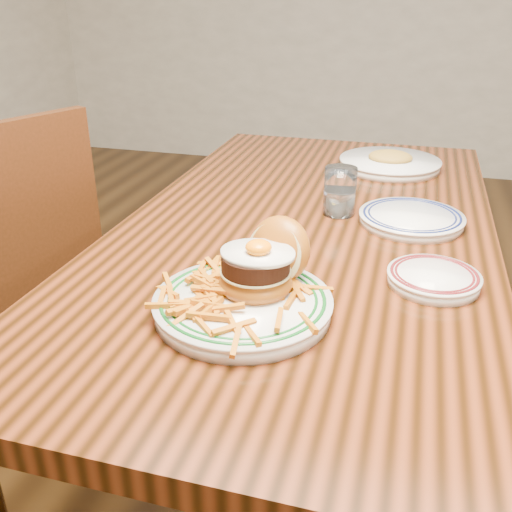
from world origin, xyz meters
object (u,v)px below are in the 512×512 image
(chair_left, at_px, (1,291))
(main_plate, at_px, (249,288))
(side_plate, at_px, (434,278))
(table, at_px, (306,256))

(chair_left, relative_size, main_plate, 3.04)
(main_plate, relative_size, side_plate, 1.89)
(side_plate, bearing_deg, chair_left, 152.76)
(main_plate, bearing_deg, table, 107.19)
(chair_left, xyz_separation_m, side_plate, (1.07, -0.09, 0.24))
(table, distance_m, side_plate, 0.39)
(main_plate, distance_m, side_plate, 0.35)
(table, height_order, main_plate, main_plate)
(table, bearing_deg, chair_left, -168.90)
(table, distance_m, main_plate, 0.44)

